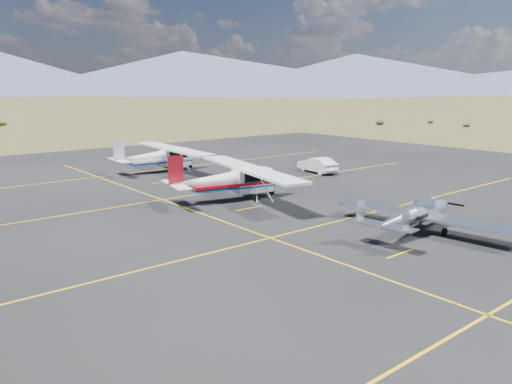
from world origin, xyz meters
name	(u,v)px	position (x,y,z in m)	size (l,w,h in m)	color
ground	(378,226)	(0.00, 0.00, 0.00)	(1600.00, 1600.00, 0.00)	#383D1C
apron	(290,203)	(0.00, 7.00, 0.00)	(72.00, 72.00, 0.02)	black
aircraft_low_wing	(417,214)	(0.38, -2.05, 1.01)	(7.04, 9.77, 2.12)	silver
aircraft_cessna	(232,179)	(-2.36, 10.05, 1.42)	(7.96, 12.62, 3.19)	white
aircraft_plain	(161,156)	(-0.56, 23.10, 1.38)	(7.34, 12.25, 3.10)	white
sedan	(317,165)	(9.79, 14.01, 0.68)	(1.43, 4.09, 1.35)	white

